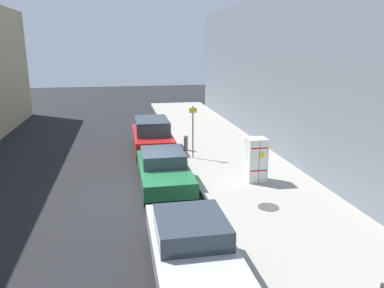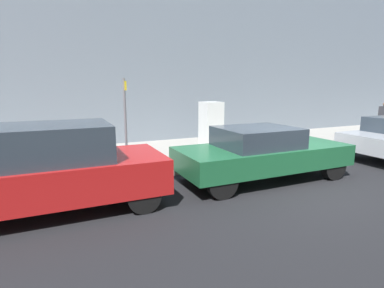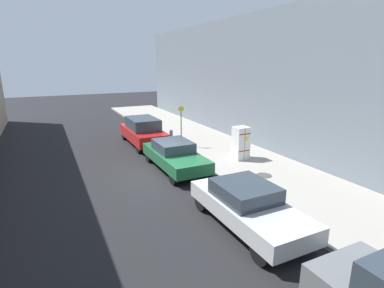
# 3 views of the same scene
# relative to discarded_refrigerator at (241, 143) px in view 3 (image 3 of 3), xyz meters

# --- Properties ---
(ground_plane) EXTENTS (80.00, 80.00, 0.00)m
(ground_plane) POSITION_rel_discarded_refrigerator_xyz_m (4.44, 0.10, -1.02)
(ground_plane) COLOR black
(sidewalk_slab) EXTENTS (4.78, 44.00, 0.14)m
(sidewalk_slab) POSITION_rel_discarded_refrigerator_xyz_m (-0.00, 0.10, -0.94)
(sidewalk_slab) COLOR #9E998E
(sidewalk_slab) RESTS_ON ground
(building_facade_near) EXTENTS (1.63, 39.60, 8.00)m
(building_facade_near) POSITION_rel_discarded_refrigerator_xyz_m (-3.21, 0.10, 2.98)
(building_facade_near) COLOR slate
(building_facade_near) RESTS_ON ground
(discarded_refrigerator) EXTENTS (0.76, 0.70, 1.74)m
(discarded_refrigerator) POSITION_rel_discarded_refrigerator_xyz_m (0.00, 0.00, 0.00)
(discarded_refrigerator) COLOR white
(discarded_refrigerator) RESTS_ON sidewalk_slab
(manhole_cover) EXTENTS (0.70, 0.70, 0.02)m
(manhole_cover) POSITION_rel_discarded_refrigerator_xyz_m (0.47, 2.55, -0.86)
(manhole_cover) COLOR #47443F
(manhole_cover) RESTS_ON sidewalk_slab
(street_sign_post) EXTENTS (0.36, 0.07, 2.52)m
(street_sign_post) POSITION_rel_discarded_refrigerator_xyz_m (1.86, -3.59, 0.54)
(street_sign_post) COLOR slate
(street_sign_post) RESTS_ON sidewalk_slab
(fire_hydrant) EXTENTS (0.22, 0.22, 0.80)m
(fire_hydrant) POSITION_rel_discarded_refrigerator_xyz_m (1.96, -4.98, -0.46)
(fire_hydrant) COLOR slate
(fire_hydrant) RESTS_ON sidewalk_slab
(parked_suv_red) EXTENTS (1.89, 4.73, 1.73)m
(parked_suv_red) POSITION_rel_discarded_refrigerator_xyz_m (3.64, -5.62, -0.13)
(parked_suv_red) COLOR red
(parked_suv_red) RESTS_ON ground
(parked_sedan_green) EXTENTS (1.85, 4.62, 1.41)m
(parked_sedan_green) POSITION_rel_discarded_refrigerator_xyz_m (3.64, -0.42, -0.28)
(parked_sedan_green) COLOR #1E6038
(parked_sedan_green) RESTS_ON ground
(parked_sedan_silver) EXTENTS (1.90, 4.55, 1.41)m
(parked_sedan_silver) POSITION_rel_discarded_refrigerator_xyz_m (3.64, 5.57, -0.27)
(parked_sedan_silver) COLOR silver
(parked_sedan_silver) RESTS_ON ground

